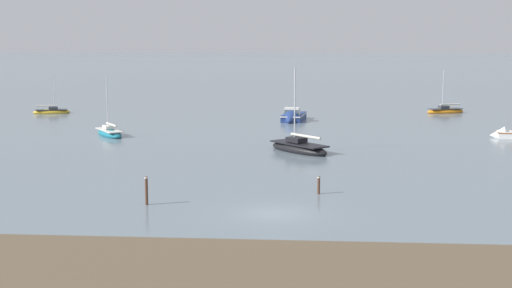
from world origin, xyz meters
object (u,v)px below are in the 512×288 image
(motorboat_moored_3, at_px, (293,118))
(mooring_post_left, at_px, (147,191))
(sailboat_moored_2, at_px, (445,111))
(sailboat_moored_1, at_px, (110,133))
(sailboat_moored_0, at_px, (52,112))
(mooring_post_near, at_px, (319,185))
(sailboat_moored_3, at_px, (299,148))

(motorboat_moored_3, height_order, mooring_post_left, mooring_post_left)
(sailboat_moored_2, bearing_deg, sailboat_moored_1, 13.49)
(mooring_post_left, bearing_deg, sailboat_moored_0, 115.77)
(sailboat_moored_2, bearing_deg, mooring_post_near, 51.68)
(sailboat_moored_0, relative_size, sailboat_moored_2, 0.91)
(sailboat_moored_0, height_order, motorboat_moored_3, sailboat_moored_0)
(sailboat_moored_1, distance_m, sailboat_moored_2, 46.19)
(sailboat_moored_1, xyz_separation_m, motorboat_moored_3, (18.53, 14.09, 0.11))
(sailboat_moored_2, distance_m, sailboat_moored_3, 39.15)
(motorboat_moored_3, bearing_deg, sailboat_moored_2, 126.31)
(sailboat_moored_1, height_order, sailboat_moored_3, sailboat_moored_3)
(sailboat_moored_3, distance_m, mooring_post_left, 22.85)
(sailboat_moored_0, xyz_separation_m, sailboat_moored_1, (13.69, -20.62, 0.04))
(mooring_post_near, bearing_deg, motorboat_moored_3, 93.89)
(sailboat_moored_1, relative_size, sailboat_moored_2, 1.07)
(sailboat_moored_0, relative_size, sailboat_moored_1, 0.85)
(mooring_post_left, bearing_deg, sailboat_moored_2, 63.20)
(sailboat_moored_1, height_order, motorboat_moored_3, sailboat_moored_1)
(sailboat_moored_2, distance_m, motorboat_moored_3, 23.03)
(motorboat_moored_3, bearing_deg, mooring_post_left, -2.49)
(sailboat_moored_1, xyz_separation_m, sailboat_moored_3, (19.69, -9.02, 0.06))
(sailboat_moored_0, xyz_separation_m, sailboat_moored_2, (52.39, 4.58, 0.02))
(sailboat_moored_0, xyz_separation_m, mooring_post_left, (24.47, -50.68, 0.59))
(sailboat_moored_2, relative_size, mooring_post_left, 3.07)
(mooring_post_near, xyz_separation_m, mooring_post_left, (-10.49, -3.86, 0.26))
(sailboat_moored_1, height_order, mooring_post_left, sailboat_moored_1)
(mooring_post_left, bearing_deg, sailboat_moored_1, 109.73)
(mooring_post_near, height_order, mooring_post_left, mooring_post_left)
(sailboat_moored_2, xyz_separation_m, mooring_post_left, (-27.92, -55.26, 0.57))
(sailboat_moored_0, distance_m, sailboat_moored_2, 52.59)
(sailboat_moored_0, bearing_deg, mooring_post_left, -80.41)
(motorboat_moored_3, bearing_deg, sailboat_moored_1, -45.28)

